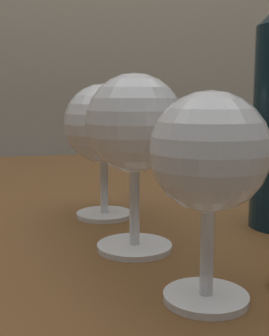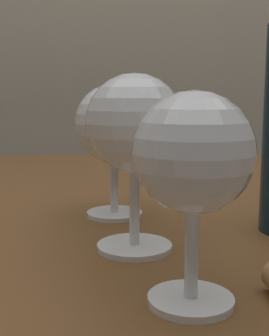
# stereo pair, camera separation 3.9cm
# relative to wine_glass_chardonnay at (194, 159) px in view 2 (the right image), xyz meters

# --- Properties ---
(dining_table) EXTENTS (1.38, 0.90, 0.78)m
(dining_table) POSITION_rel_wine_glass_chardonnay_xyz_m (-0.04, 0.33, -0.19)
(dining_table) COLOR brown
(dining_table) RESTS_ON ground_plane
(wine_glass_chardonnay) EXTENTS (0.08, 0.08, 0.14)m
(wine_glass_chardonnay) POSITION_rel_wine_glass_chardonnay_xyz_m (0.00, 0.00, 0.00)
(wine_glass_chardonnay) COLOR white
(wine_glass_chardonnay) RESTS_ON dining_table
(wine_glass_white) EXTENTS (0.08, 0.08, 0.15)m
(wine_glass_white) POSITION_rel_wine_glass_chardonnay_xyz_m (-0.03, 0.11, 0.01)
(wine_glass_white) COLOR white
(wine_glass_white) RESTS_ON dining_table
(wine_glass_cabernet) EXTENTS (0.09, 0.09, 0.15)m
(wine_glass_cabernet) POSITION_rel_wine_glass_chardonnay_xyz_m (-0.04, 0.23, 0.01)
(wine_glass_cabernet) COLOR white
(wine_glass_cabernet) RESTS_ON dining_table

